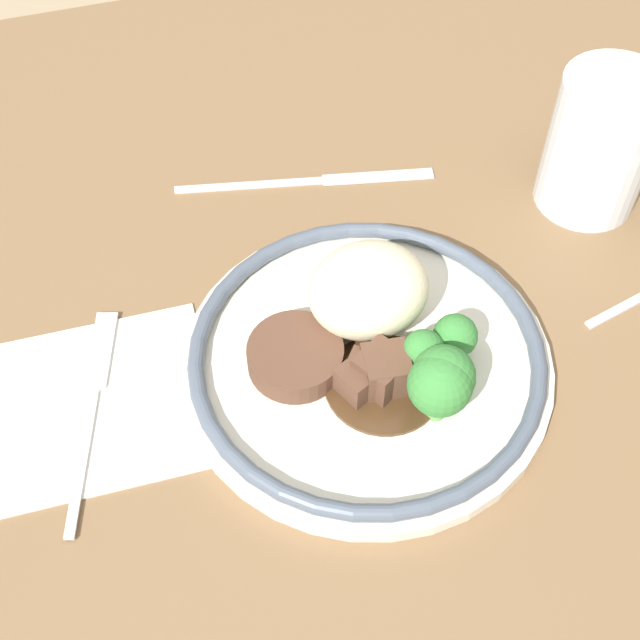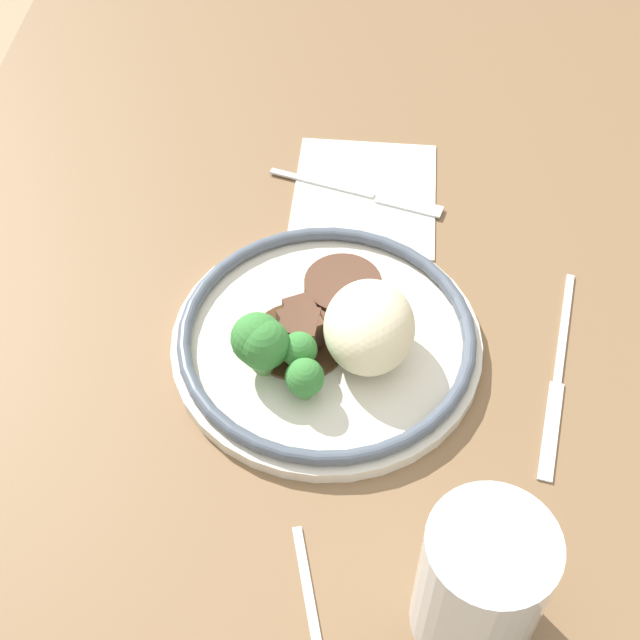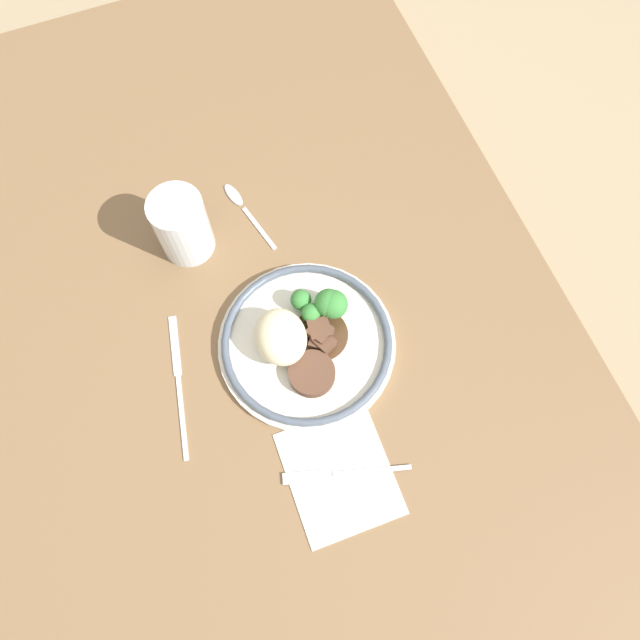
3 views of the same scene
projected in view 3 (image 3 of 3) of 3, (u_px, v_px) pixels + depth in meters
name	position (u px, v px, depth m)	size (l,w,h in m)	color
ground_plane	(273.00, 359.00, 0.98)	(8.00, 8.00, 0.00)	#998466
dining_table	(272.00, 355.00, 0.96)	(1.56, 0.92, 0.04)	brown
napkin	(339.00, 474.00, 0.88)	(0.17, 0.15, 0.00)	silver
plate	(305.00, 340.00, 0.93)	(0.27, 0.27, 0.08)	silver
juice_glass	(183.00, 228.00, 0.96)	(0.08, 0.08, 0.12)	orange
fork	(334.00, 474.00, 0.87)	(0.06, 0.18, 0.00)	silver
knife	(179.00, 380.00, 0.92)	(0.22, 0.05, 0.00)	silver
spoon	(240.00, 203.00, 1.03)	(0.15, 0.05, 0.01)	silver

